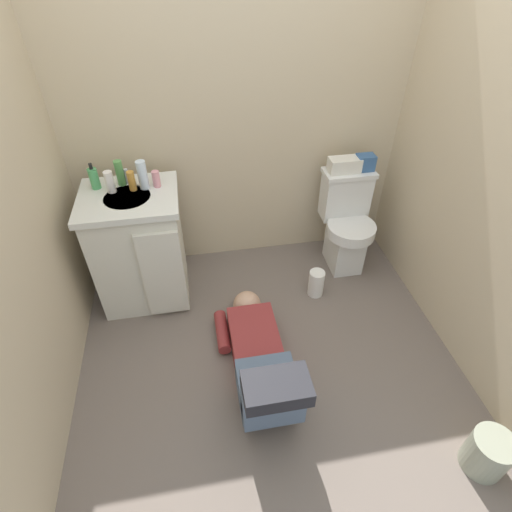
{
  "coord_description": "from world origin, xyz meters",
  "views": [
    {
      "loc": [
        -0.34,
        -1.45,
        2.1
      ],
      "look_at": [
        0.01,
        0.47,
        0.45
      ],
      "focal_mm": 28.06,
      "sensor_mm": 36.0,
      "label": 1
    }
  ],
  "objects": [
    {
      "name": "tissue_box",
      "position": [
        0.7,
        0.91,
        0.8
      ],
      "size": [
        0.22,
        0.11,
        0.1
      ],
      "primitive_type": "cube",
      "color": "silver",
      "rests_on": "toilet"
    },
    {
      "name": "person_plumber",
      "position": [
        -0.08,
        -0.12,
        0.18
      ],
      "size": [
        0.39,
        1.06,
        0.52
      ],
      "color": "maroon",
      "rests_on": "ground_plane"
    },
    {
      "name": "bottle_clear",
      "position": [
        -0.63,
        0.81,
        0.91
      ],
      "size": [
        0.06,
        0.06,
        0.18
      ],
      "primitive_type": "cylinder",
      "color": "silver",
      "rests_on": "vanity_cabinet"
    },
    {
      "name": "ground_plane",
      "position": [
        0.0,
        0.0,
        -0.02
      ],
      "size": [
        2.78,
        3.19,
        0.04
      ],
      "primitive_type": "cube",
      "color": "#6C5F56"
    },
    {
      "name": "bottle_amber",
      "position": [
        -0.7,
        0.8,
        0.88
      ],
      "size": [
        0.04,
        0.04,
        0.12
      ],
      "primitive_type": "cylinder",
      "color": "#C88833",
      "rests_on": "vanity_cabinet"
    },
    {
      "name": "trash_can",
      "position": [
        0.92,
        -0.8,
        0.12
      ],
      "size": [
        0.2,
        0.2,
        0.24
      ],
      "primitive_type": "cylinder",
      "color": "gray",
      "rests_on": "ground_plane"
    },
    {
      "name": "bottle_white",
      "position": [
        -0.83,
        0.79,
        0.89
      ],
      "size": [
        0.05,
        0.05,
        0.14
      ],
      "primitive_type": "cylinder",
      "color": "white",
      "rests_on": "vanity_cabinet"
    },
    {
      "name": "soap_dispenser",
      "position": [
        -0.93,
        0.86,
        0.89
      ],
      "size": [
        0.06,
        0.06,
        0.17
      ],
      "color": "#4BA35D",
      "rests_on": "vanity_cabinet"
    },
    {
      "name": "toilet",
      "position": [
        0.75,
        0.82,
        0.37
      ],
      "size": [
        0.36,
        0.46,
        0.75
      ],
      "color": "silver",
      "rests_on": "ground_plane"
    },
    {
      "name": "wall_back",
      "position": [
        0.0,
        1.14,
        1.2
      ],
      "size": [
        2.44,
        0.08,
        2.4
      ],
      "primitive_type": "cube",
      "color": "#C7B491",
      "rests_on": "ground_plane"
    },
    {
      "name": "paper_towel_roll",
      "position": [
        0.45,
        0.5,
        0.1
      ],
      "size": [
        0.11,
        0.11,
        0.21
      ],
      "primitive_type": "cylinder",
      "color": "white",
      "rests_on": "ground_plane"
    },
    {
      "name": "faucet",
      "position": [
        -0.74,
        0.88,
        0.87
      ],
      "size": [
        0.02,
        0.02,
        0.1
      ],
      "primitive_type": "cylinder",
      "color": "silver",
      "rests_on": "vanity_cabinet"
    },
    {
      "name": "bottle_green",
      "position": [
        -0.77,
        0.87,
        0.9
      ],
      "size": [
        0.05,
        0.05,
        0.16
      ],
      "primitive_type": "cylinder",
      "color": "#54974C",
      "rests_on": "vanity_cabinet"
    },
    {
      "name": "vanity_cabinet",
      "position": [
        -0.73,
        0.73,
        0.42
      ],
      "size": [
        0.6,
        0.53,
        0.82
      ],
      "color": "beige",
      "rests_on": "ground_plane"
    },
    {
      "name": "toiletry_bag",
      "position": [
        0.85,
        0.91,
        0.81
      ],
      "size": [
        0.12,
        0.09,
        0.11
      ],
      "primitive_type": "cube",
      "color": "#33598C",
      "rests_on": "toilet"
    },
    {
      "name": "bottle_pink",
      "position": [
        -0.56,
        0.81,
        0.87
      ],
      "size": [
        0.05,
        0.05,
        0.1
      ],
      "primitive_type": "cylinder",
      "color": "pink",
      "rests_on": "vanity_cabinet"
    }
  ]
}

